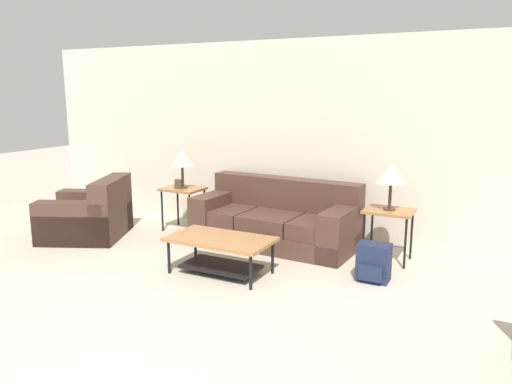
% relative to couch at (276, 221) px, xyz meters
% --- Properties ---
extents(wall_back, '(9.20, 0.06, 2.60)m').
position_rel_couch_xyz_m(wall_back, '(0.38, 0.60, 1.00)').
color(wall_back, silver).
rests_on(wall_back, ground_plane).
extents(couch, '(2.11, 0.99, 0.82)m').
position_rel_couch_xyz_m(couch, '(0.00, 0.00, 0.00)').
color(couch, '#4C3328').
rests_on(couch, ground_plane).
extents(armchair, '(1.32, 1.32, 0.80)m').
position_rel_couch_xyz_m(armchair, '(-2.37, -0.87, -0.01)').
color(armchair, '#4C3328').
rests_on(armchair, ground_plane).
extents(coffee_table, '(1.11, 0.63, 0.40)m').
position_rel_couch_xyz_m(coffee_table, '(-0.07, -1.24, 0.00)').
color(coffee_table, '#A87042').
rests_on(coffee_table, ground_plane).
extents(side_table_left, '(0.54, 0.45, 0.61)m').
position_rel_couch_xyz_m(side_table_left, '(-1.43, -0.01, 0.24)').
color(side_table_left, '#A87042').
rests_on(side_table_left, ground_plane).
extents(side_table_right, '(0.54, 0.45, 0.61)m').
position_rel_couch_xyz_m(side_table_right, '(1.42, -0.01, 0.24)').
color(side_table_right, '#A87042').
rests_on(side_table_right, ground_plane).
extents(table_lamp_left, '(0.34, 0.34, 0.53)m').
position_rel_couch_xyz_m(table_lamp_left, '(-1.43, -0.01, 0.72)').
color(table_lamp_left, '#472D1E').
rests_on(table_lamp_left, side_table_left).
extents(table_lamp_right, '(0.34, 0.34, 0.53)m').
position_rel_couch_xyz_m(table_lamp_right, '(1.42, -0.01, 0.72)').
color(table_lamp_right, '#472D1E').
rests_on(table_lamp_right, side_table_right).
extents(backpack, '(0.33, 0.29, 0.40)m').
position_rel_couch_xyz_m(backpack, '(1.44, -0.70, -0.10)').
color(backpack, '#1E2847').
rests_on(backpack, ground_plane).
extents(picture_frame, '(0.10, 0.04, 0.13)m').
position_rel_couch_xyz_m(picture_frame, '(-1.46, -0.07, 0.38)').
color(picture_frame, '#4C3828').
rests_on(picture_frame, side_table_left).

